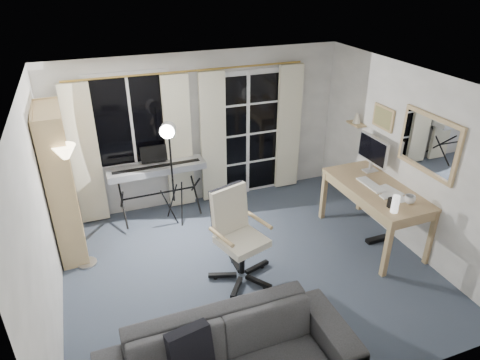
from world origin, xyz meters
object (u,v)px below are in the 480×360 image
at_px(bookshelf, 59,188).
at_px(monitor, 373,151).
at_px(sofa, 230,354).
at_px(keyboard_piano, 157,170).
at_px(office_chair, 235,227).
at_px(torchiere_lamp, 69,172).
at_px(mug, 410,198).
at_px(desk, 377,194).
at_px(studio_light, 169,143).

height_order(bookshelf, monitor, bookshelf).
distance_m(monitor, sofa, 3.58).
bearing_deg(keyboard_piano, office_chair, -71.33).
distance_m(bookshelf, sofa, 3.14).
xyz_separation_m(torchiere_lamp, mug, (3.92, -1.31, -0.45)).
bearing_deg(desk, keyboard_piano, 147.10).
distance_m(office_chair, sofa, 1.68).
relative_size(torchiere_lamp, sofa, 0.72).
bearing_deg(monitor, keyboard_piano, 156.05).
relative_size(desk, monitor, 2.61).
relative_size(torchiere_lamp, monitor, 2.80).
bearing_deg(studio_light, keyboard_piano, 138.58).
relative_size(office_chair, desk, 0.75).
xyz_separation_m(keyboard_piano, monitor, (2.87, -1.22, 0.36)).
distance_m(bookshelf, torchiere_lamp, 0.60).
height_order(mug, sofa, mug).
bearing_deg(desk, office_chair, 179.94).
height_order(studio_light, office_chair, studio_light).
relative_size(keyboard_piano, mug, 10.58).
distance_m(monitor, mug, 0.99).
bearing_deg(monitor, bookshelf, 168.67).
bearing_deg(bookshelf, desk, -19.41).
bearing_deg(studio_light, desk, -6.94).
bearing_deg(desk, bookshelf, 162.12).
distance_m(torchiere_lamp, desk, 3.96).
distance_m(studio_light, desk, 2.92).
bearing_deg(keyboard_piano, studio_light, -64.14).
bearing_deg(bookshelf, mug, -25.20).
height_order(torchiere_lamp, desk, torchiere_lamp).
distance_m(torchiere_lamp, sofa, 2.80).
distance_m(bookshelf, mug, 4.45).
height_order(keyboard_piano, office_chair, office_chair).
bearing_deg(torchiere_lamp, desk, -11.97).
relative_size(studio_light, sofa, 0.71).
xyz_separation_m(torchiere_lamp, monitor, (4.02, -0.36, -0.20)).
relative_size(keyboard_piano, office_chair, 1.23).
bearing_deg(torchiere_lamp, office_chair, -25.50).
xyz_separation_m(office_chair, sofa, (-0.61, -1.54, -0.24)).
bearing_deg(mug, keyboard_piano, 141.96).
bearing_deg(mug, sofa, -158.83).
relative_size(bookshelf, desk, 1.28).
relative_size(office_chair, monitor, 1.96).
bearing_deg(office_chair, keyboard_piano, 92.31).
xyz_separation_m(bookshelf, studio_light, (1.49, 0.14, 0.36)).
bearing_deg(sofa, desk, 30.14).
relative_size(keyboard_piano, sofa, 0.62).
bearing_deg(sofa, torchiere_lamp, 115.39).
distance_m(torchiere_lamp, mug, 4.16).
height_order(keyboard_piano, desk, keyboard_piano).
relative_size(torchiere_lamp, mug, 12.29).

